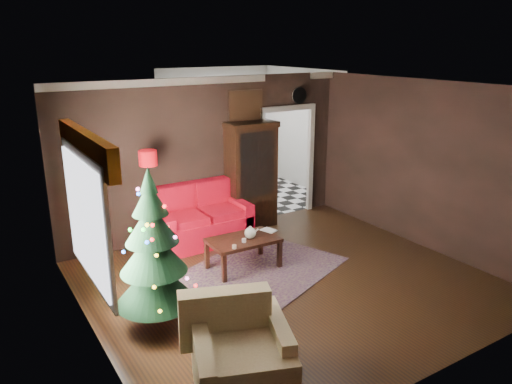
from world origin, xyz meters
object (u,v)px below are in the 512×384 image
curio_cabinet (251,178)px  armchair (242,352)px  coffee_table (243,253)px  kitchen_table (242,184)px  teapot (250,233)px  floor_lamp (151,206)px  christmas_tree (153,247)px  wall_clock (299,95)px  loveseat (201,215)px

curio_cabinet → armchair: curio_cabinet is taller
coffee_table → kitchen_table: 3.40m
teapot → floor_lamp: bearing=129.5°
kitchen_table → christmas_tree: bearing=-132.4°
floor_lamp → christmas_tree: size_ratio=1.00×
floor_lamp → kitchen_table: (2.70, 1.67, -0.45)m
curio_cabinet → christmas_tree: (-2.79, -2.34, 0.10)m
curio_cabinet → christmas_tree: bearing=-140.0°
curio_cabinet → wall_clock: bearing=8.5°
curio_cabinet → armchair: 4.70m
armchair → wall_clock: bearing=68.4°
floor_lamp → christmas_tree: bearing=-109.6°
armchair → kitchen_table: armchair is taller
wall_clock → kitchen_table: (-0.55, 1.25, -2.00)m
armchair → christmas_tree: bearing=120.4°
christmas_tree → kitchen_table: 5.15m
christmas_tree → armchair: bearing=-80.1°
loveseat → christmas_tree: bearing=-127.8°
curio_cabinet → coffee_table: (-1.06, -1.50, -0.70)m
loveseat → curio_cabinet: 1.25m
loveseat → curio_cabinet: (1.15, 0.22, 0.45)m
coffee_table → loveseat: bearing=93.8°
armchair → wall_clock: 5.87m
coffee_table → kitchen_table: size_ratio=1.41×
coffee_table → christmas_tree: bearing=-154.1°
christmas_tree → coffee_table: bearing=25.9°
floor_lamp → armchair: floor_lamp is taller
armchair → loveseat: bearing=90.3°
teapot → kitchen_table: (1.62, 2.98, -0.21)m
loveseat → floor_lamp: bearing=-178.4°
christmas_tree → curio_cabinet: bearing=40.0°
teapot → kitchen_table: size_ratio=0.27×
loveseat → teapot: 1.35m
armchair → wall_clock: (3.72, 4.12, 1.92)m
christmas_tree → loveseat: bearing=52.2°
curio_cabinet → floor_lamp: curio_cabinet is taller
loveseat → curio_cabinet: size_ratio=0.89×
coffee_table → wall_clock: wall_clock is taller
curio_cabinet → kitchen_table: bearing=65.6°
christmas_tree → wall_clock: bearing=32.3°
coffee_table → wall_clock: size_ratio=3.31×
kitchen_table → coffee_table: bearing=-120.3°
curio_cabinet → kitchen_table: (0.65, 1.43, -0.57)m
armchair → kitchen_table: 6.23m
christmas_tree → teapot: bearing=23.3°
christmas_tree → kitchen_table: bearing=47.6°
coffee_table → curio_cabinet: bearing=54.7°
curio_cabinet → armchair: size_ratio=1.87×
armchair → coffee_table: 2.84m
coffee_table → floor_lamp: bearing=128.0°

